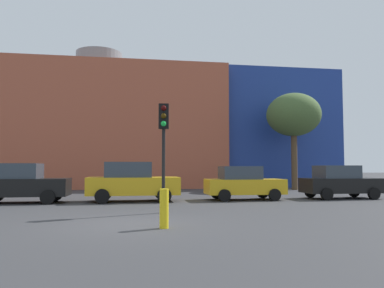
{
  "coord_description": "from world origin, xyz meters",
  "views": [
    {
      "loc": [
        0.13,
        -11.05,
        1.6
      ],
      "look_at": [
        3.28,
        8.7,
        2.84
      ],
      "focal_mm": 35.48,
      "sensor_mm": 36.0,
      "label": 1
    }
  ],
  "objects_px": {
    "parked_car_3": "(243,183)",
    "bare_tree_0": "(294,115)",
    "bollard_yellow_0": "(164,208)",
    "parked_car_2": "(132,182)",
    "parked_car_1": "(20,183)",
    "parked_car_4": "(340,182)",
    "traffic_light_island": "(164,132)"
  },
  "relations": [
    {
      "from": "bollard_yellow_0",
      "to": "parked_car_1",
      "type": "bearing_deg",
      "value": 125.55
    },
    {
      "from": "parked_car_1",
      "to": "bollard_yellow_0",
      "type": "height_order",
      "value": "parked_car_1"
    },
    {
      "from": "traffic_light_island",
      "to": "bare_tree_0",
      "type": "xyz_separation_m",
      "value": [
        10.52,
        12.46,
        2.54
      ]
    },
    {
      "from": "parked_car_2",
      "to": "parked_car_4",
      "type": "relative_size",
      "value": 1.09
    },
    {
      "from": "parked_car_3",
      "to": "parked_car_4",
      "type": "height_order",
      "value": "parked_car_4"
    },
    {
      "from": "parked_car_1",
      "to": "parked_car_3",
      "type": "height_order",
      "value": "parked_car_1"
    },
    {
      "from": "parked_car_3",
      "to": "traffic_light_island",
      "type": "xyz_separation_m",
      "value": [
        -4.37,
        -4.8,
        2.03
      ]
    },
    {
      "from": "parked_car_3",
      "to": "bare_tree_0",
      "type": "height_order",
      "value": "bare_tree_0"
    },
    {
      "from": "parked_car_1",
      "to": "bare_tree_0",
      "type": "relative_size",
      "value": 0.59
    },
    {
      "from": "parked_car_3",
      "to": "bollard_yellow_0",
      "type": "height_order",
      "value": "parked_car_3"
    },
    {
      "from": "parked_car_3",
      "to": "traffic_light_island",
      "type": "bearing_deg",
      "value": -132.37
    },
    {
      "from": "parked_car_3",
      "to": "parked_car_4",
      "type": "relative_size",
      "value": 0.98
    },
    {
      "from": "parked_car_2",
      "to": "parked_car_3",
      "type": "bearing_deg",
      "value": -0.0
    },
    {
      "from": "parked_car_1",
      "to": "parked_car_2",
      "type": "relative_size",
      "value": 0.96
    },
    {
      "from": "parked_car_4",
      "to": "bollard_yellow_0",
      "type": "bearing_deg",
      "value": -140.19
    },
    {
      "from": "parked_car_4",
      "to": "bollard_yellow_0",
      "type": "distance_m",
      "value": 12.78
    },
    {
      "from": "traffic_light_island",
      "to": "parked_car_2",
      "type": "bearing_deg",
      "value": -160.43
    },
    {
      "from": "parked_car_1",
      "to": "parked_car_3",
      "type": "distance_m",
      "value": 10.48
    },
    {
      "from": "parked_car_2",
      "to": "parked_car_3",
      "type": "relative_size",
      "value": 1.12
    },
    {
      "from": "traffic_light_island",
      "to": "parked_car_4",
      "type": "bearing_deg",
      "value": 123.49
    },
    {
      "from": "parked_car_2",
      "to": "bare_tree_0",
      "type": "xyz_separation_m",
      "value": [
        11.6,
        7.67,
        4.48
      ]
    },
    {
      "from": "bare_tree_0",
      "to": "bollard_yellow_0",
      "type": "xyz_separation_m",
      "value": [
        -10.78,
        -15.84,
        -4.88
      ]
    },
    {
      "from": "parked_car_1",
      "to": "parked_car_3",
      "type": "xyz_separation_m",
      "value": [
        10.48,
        0.0,
        -0.06
      ]
    },
    {
      "from": "parked_car_3",
      "to": "parked_car_4",
      "type": "bearing_deg",
      "value": 0.0
    },
    {
      "from": "traffic_light_island",
      "to": "parked_car_3",
      "type": "bearing_deg",
      "value": 144.46
    },
    {
      "from": "parked_car_2",
      "to": "bollard_yellow_0",
      "type": "xyz_separation_m",
      "value": [
        0.82,
        -8.18,
        -0.41
      ]
    },
    {
      "from": "parked_car_4",
      "to": "bollard_yellow_0",
      "type": "relative_size",
      "value": 3.81
    },
    {
      "from": "bare_tree_0",
      "to": "parked_car_3",
      "type": "bearing_deg",
      "value": -128.72
    },
    {
      "from": "parked_car_4",
      "to": "bare_tree_0",
      "type": "xyz_separation_m",
      "value": [
        0.97,
        7.67,
        4.55
      ]
    },
    {
      "from": "parked_car_1",
      "to": "traffic_light_island",
      "type": "xyz_separation_m",
      "value": [
        6.1,
        -4.8,
        1.97
      ]
    },
    {
      "from": "parked_car_3",
      "to": "bare_tree_0",
      "type": "distance_m",
      "value": 10.84
    },
    {
      "from": "parked_car_1",
      "to": "bollard_yellow_0",
      "type": "distance_m",
      "value": 10.06
    }
  ]
}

